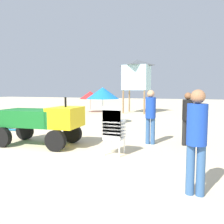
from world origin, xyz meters
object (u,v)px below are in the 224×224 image
Objects in this scene: surfboard_pile at (2,127)px; lifeguard_tower at (137,75)px; utility_cart at (42,120)px; lifeguard_near_right at (197,135)px; beach_umbrella_mid at (90,95)px; beach_umbrella_left at (103,93)px; lifeguard_near_left at (188,115)px; lifeguard_near_center at (151,113)px; stacked_plastic_chairs at (113,127)px.

lifeguard_tower reaches higher than surfboard_pile.
utility_cart is at bearing -90.50° from lifeguard_tower.
lifeguard_near_right is 14.40m from beach_umbrella_mid.
beach_umbrella_left is 6.05m from beach_umbrella_mid.
beach_umbrella_mid is at bearing 122.11° from beach_umbrella_left.
lifeguard_near_right is (0.31, -3.50, 0.06)m from lifeguard_near_left.
lifeguard_near_left is 0.42× the size of lifeguard_tower.
lifeguard_near_left is 0.99× the size of beach_umbrella_mid.
lifeguard_near_center is 1.03× the size of beach_umbrella_mid.
lifeguard_near_right reaches higher than surfboard_pile.
lifeguard_tower is at bearing 89.50° from utility_cart.
surfboard_pile is 1.50× the size of lifeguard_near_center.
utility_cart is 0.67× the size of lifeguard_tower.
lifeguard_near_left reaches higher than stacked_plastic_chairs.
lifeguard_near_left is 10.48m from lifeguard_tower.
stacked_plastic_chairs is 0.75× the size of lifeguard_near_right.
beach_umbrella_mid is (-3.40, -0.86, -1.51)m from lifeguard_tower.
utility_cart is 1.60× the size of beach_umbrella_mid.
lifeguard_near_left is at bearing -38.98° from beach_umbrella_left.
lifeguard_near_right is at bearing -66.91° from lifeguard_near_center.
lifeguard_near_right is at bearing -84.94° from lifeguard_near_left.
lifeguard_near_left is 0.89× the size of beach_umbrella_left.
beach_umbrella_mid is (-6.41, 8.79, 0.33)m from lifeguard_near_center.
surfboard_pile is at bearing -110.56° from lifeguard_tower.
lifeguard_near_center is at bearing 23.00° from utility_cart.
lifeguard_near_left is (1.75, 1.81, 0.19)m from stacked_plastic_chairs.
surfboard_pile is at bearing 178.82° from lifeguard_near_left.
utility_cart is at bearing -160.12° from lifeguard_near_left.
surfboard_pile is at bearing -90.62° from beach_umbrella_mid.
lifeguard_near_right is at bearing -57.13° from beach_umbrella_mid.
lifeguard_near_left is (4.20, 1.52, 0.15)m from utility_cart.
surfboard_pile is 8.52m from beach_umbrella_mid.
lifeguard_near_center reaches higher than beach_umbrella_mid.
utility_cart is at bearing 156.29° from lifeguard_near_right.
lifeguard_tower reaches higher than lifeguard_near_center.
lifeguard_near_right is at bearing -39.45° from stacked_plastic_chairs.
beach_umbrella_left is (-0.18, -5.98, -1.27)m from lifeguard_tower.
beach_umbrella_mid is (0.09, 8.43, 1.20)m from surfboard_pile.
surfboard_pile is 1.56× the size of lifeguard_near_left.
stacked_plastic_chairs is 6.20m from surfboard_pile.
lifeguard_near_right is (4.51, -1.98, 0.21)m from utility_cart.
stacked_plastic_chairs is 0.76× the size of lifeguard_near_center.
lifeguard_near_center is 3.59m from lifeguard_near_right.
lifeguard_near_left reaches higher than surfboard_pile.
lifeguard_near_right is 1.04× the size of beach_umbrella_mid.
beach_umbrella_mid is (-7.50, 8.59, 0.37)m from lifeguard_near_left.
stacked_plastic_chairs is 0.33× the size of lifeguard_tower.
beach_umbrella_mid is (-7.81, 12.09, 0.32)m from lifeguard_near_right.
lifeguard_near_center reaches higher than surfboard_pile.
lifeguard_near_left is 0.96× the size of lifeguard_near_center.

